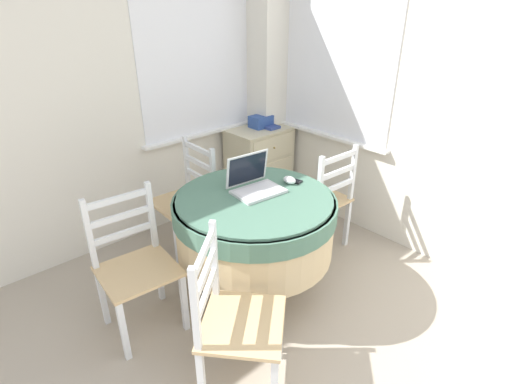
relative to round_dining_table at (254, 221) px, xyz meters
The scene contains 12 objects.
corner_room_shell 0.88m from the round_dining_table, 18.17° to the left, with size 4.10×4.74×2.55m.
round_dining_table is the anchor object (origin of this frame).
laptop 0.25m from the round_dining_table, 47.81° to the left, with size 0.34×0.28×0.24m.
computer_mouse 0.37m from the round_dining_table, ahead, with size 0.06×0.10×0.05m.
cell_phone 0.40m from the round_dining_table, ahead, with size 0.09×0.12×0.01m.
dining_chair_near_back_window 0.77m from the round_dining_table, 92.11° to the left, with size 0.42×0.44×0.88m.
dining_chair_near_right_window 0.77m from the round_dining_table, ahead, with size 0.45×0.42×0.88m.
dining_chair_camera_near 0.78m from the round_dining_table, 139.72° to the right, with size 0.59×0.59×0.88m.
dining_chair_left_flank 0.79m from the round_dining_table, 161.64° to the left, with size 0.46×0.44×0.88m.
corner_cabinet 1.40m from the round_dining_table, 45.98° to the left, with size 0.60×0.43×0.76m.
storage_box 1.45m from the round_dining_table, 45.43° to the left, with size 0.20×0.15×0.11m.
book_on_cabinet 1.45m from the round_dining_table, 43.29° to the left, with size 0.13×0.25×0.02m.
Camera 1 is at (-0.96, -0.04, 1.88)m, focal length 28.00 mm.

